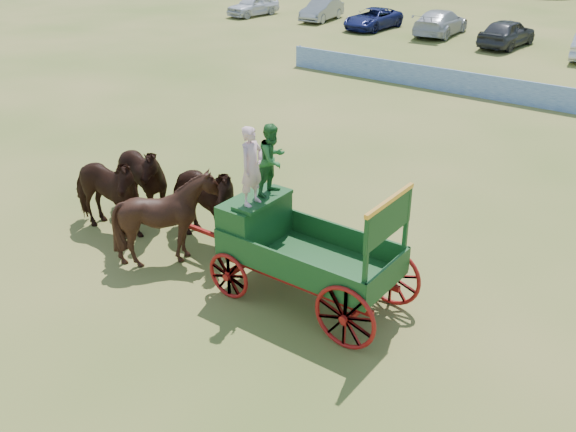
{
  "coord_description": "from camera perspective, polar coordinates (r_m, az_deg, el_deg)",
  "views": [
    {
      "loc": [
        5.75,
        -9.59,
        8.03
      ],
      "look_at": [
        -2.25,
        1.28,
        1.3
      ],
      "focal_mm": 40.0,
      "sensor_mm": 36.0,
      "label": 1
    }
  ],
  "objects": [
    {
      "name": "horse_wheel_right",
      "position": [
        16.24,
        -7.76,
        1.21
      ],
      "size": [
        2.81,
        1.42,
        2.31
      ],
      "primitive_type": "imported",
      "rotation": [
        0.0,
        0.0,
        1.51
      ],
      "color": "black",
      "rests_on": "ground"
    },
    {
      "name": "horse_lead_left",
      "position": [
        17.25,
        -16.09,
        1.94
      ],
      "size": [
        2.81,
        1.4,
        2.31
      ],
      "primitive_type": "imported",
      "rotation": [
        0.0,
        0.0,
        1.63
      ],
      "color": "black",
      "rests_on": "ground"
    },
    {
      "name": "farm_dray",
      "position": [
        13.91,
        -0.57,
        -0.6
      ],
      "size": [
        6.0,
        2.0,
        3.87
      ],
      "color": "#A21710",
      "rests_on": "ground"
    },
    {
      "name": "sponsor_banner",
      "position": [
        29.38,
        22.15,
        9.77
      ],
      "size": [
        26.0,
        0.08,
        1.05
      ],
      "primitive_type": "cube",
      "color": "#1A4592",
      "rests_on": "ground"
    },
    {
      "name": "horse_wheel_left",
      "position": [
        15.56,
        -10.54,
        -0.18
      ],
      "size": [
        2.33,
        2.13,
        2.32
      ],
      "primitive_type": "imported",
      "rotation": [
        0.0,
        0.0,
        1.7
      ],
      "color": "black",
      "rests_on": "ground"
    },
    {
      "name": "horse_lead_right",
      "position": [
        17.87,
        -13.37,
        3.14
      ],
      "size": [
        2.9,
        1.65,
        2.31
      ],
      "primitive_type": "imported",
      "rotation": [
        0.0,
        0.0,
        1.42
      ],
      "color": "black",
      "rests_on": "ground"
    },
    {
      "name": "ground",
      "position": [
        13.77,
        4.44,
        -9.26
      ],
      "size": [
        160.0,
        160.0,
        0.0
      ],
      "primitive_type": "plane",
      "color": "olive",
      "rests_on": "ground"
    }
  ]
}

